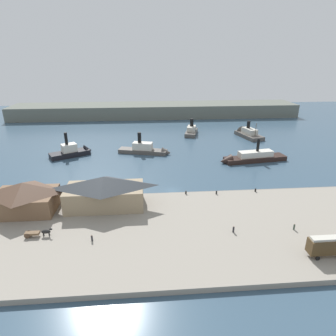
{
  "coord_description": "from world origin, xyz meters",
  "views": [
    {
      "loc": [
        -7.46,
        -77.15,
        38.11
      ],
      "look_at": [
        -0.05,
        13.31,
        2.0
      ],
      "focal_mm": 30.82,
      "sensor_mm": 36.0,
      "label": 1
    }
  ],
  "objects_px": {
    "ferry_approaching_west": "(74,151)",
    "pedestrian_walking_west": "(233,229)",
    "horse_cart": "(38,233)",
    "ferry_approaching_east": "(192,131)",
    "ferry_moored_east": "(247,133)",
    "ferry_mid_harbor": "(249,158)",
    "mooring_post_center_east": "(216,192)",
    "ferry_shed_central_terminal": "(25,197)",
    "mooring_post_center_west": "(186,193)",
    "mooring_post_west": "(255,190)",
    "pedestrian_at_waters_edge": "(294,227)",
    "pedestrian_near_east_shed": "(92,238)",
    "street_tram": "(333,245)",
    "ferry_shed_customs_shed": "(105,191)",
    "ferry_near_quay": "(148,150)"
  },
  "relations": [
    {
      "from": "street_tram",
      "to": "mooring_post_center_east",
      "type": "distance_m",
      "value": 32.43
    },
    {
      "from": "horse_cart",
      "to": "pedestrian_near_east_shed",
      "type": "height_order",
      "value": "horse_cart"
    },
    {
      "from": "pedestrian_walking_west",
      "to": "street_tram",
      "type": "bearing_deg",
      "value": -29.23
    },
    {
      "from": "ferry_moored_east",
      "to": "ferry_approaching_east",
      "type": "distance_m",
      "value": 27.18
    },
    {
      "from": "street_tram",
      "to": "ferry_mid_harbor",
      "type": "xyz_separation_m",
      "value": [
        3.17,
        56.3,
        -2.32
      ]
    },
    {
      "from": "mooring_post_center_west",
      "to": "mooring_post_west",
      "type": "bearing_deg",
      "value": -0.28
    },
    {
      "from": "ferry_shed_central_terminal",
      "to": "ferry_approaching_east",
      "type": "xyz_separation_m",
      "value": [
        53.97,
        75.45,
        -3.47
      ]
    },
    {
      "from": "mooring_post_center_west",
      "to": "horse_cart",
      "type": "bearing_deg",
      "value": -153.26
    },
    {
      "from": "mooring_post_west",
      "to": "ferry_near_quay",
      "type": "height_order",
      "value": "ferry_near_quay"
    },
    {
      "from": "ferry_approaching_east",
      "to": "ferry_shed_central_terminal",
      "type": "bearing_deg",
      "value": -125.57
    },
    {
      "from": "ferry_approaching_west",
      "to": "pedestrian_walking_west",
      "type": "bearing_deg",
      "value": -51.35
    },
    {
      "from": "ferry_shed_central_terminal",
      "to": "mooring_post_center_east",
      "type": "distance_m",
      "value": 50.23
    },
    {
      "from": "horse_cart",
      "to": "ferry_approaching_east",
      "type": "relative_size",
      "value": 0.36
    },
    {
      "from": "ferry_shed_customs_shed",
      "to": "pedestrian_walking_west",
      "type": "distance_m",
      "value": 33.06
    },
    {
      "from": "pedestrian_walking_west",
      "to": "mooring_post_center_east",
      "type": "distance_m",
      "value": 18.79
    },
    {
      "from": "pedestrian_walking_west",
      "to": "mooring_post_center_east",
      "type": "relative_size",
      "value": 1.78
    },
    {
      "from": "street_tram",
      "to": "ferry_approaching_west",
      "type": "distance_m",
      "value": 94.13
    },
    {
      "from": "pedestrian_at_waters_edge",
      "to": "ferry_approaching_east",
      "type": "distance_m",
      "value": 89.57
    },
    {
      "from": "pedestrian_at_waters_edge",
      "to": "ferry_approaching_west",
      "type": "bearing_deg",
      "value": 135.89
    },
    {
      "from": "pedestrian_at_waters_edge",
      "to": "mooring_post_center_east",
      "type": "xyz_separation_m",
      "value": [
        -13.17,
        18.89,
        -0.26
      ]
    },
    {
      "from": "street_tram",
      "to": "ferry_mid_harbor",
      "type": "relative_size",
      "value": 0.36
    },
    {
      "from": "ferry_moored_east",
      "to": "ferry_mid_harbor",
      "type": "distance_m",
      "value": 36.94
    },
    {
      "from": "horse_cart",
      "to": "ferry_near_quay",
      "type": "distance_m",
      "value": 62.73
    },
    {
      "from": "ferry_moored_east",
      "to": "pedestrian_at_waters_edge",
      "type": "bearing_deg",
      "value": -101.84
    },
    {
      "from": "pedestrian_at_waters_edge",
      "to": "ferry_shed_customs_shed",
      "type": "bearing_deg",
      "value": 161.73
    },
    {
      "from": "mooring_post_center_east",
      "to": "ferry_near_quay",
      "type": "relative_size",
      "value": 0.04
    },
    {
      "from": "pedestrian_near_east_shed",
      "to": "ferry_near_quay",
      "type": "distance_m",
      "value": 61.63
    },
    {
      "from": "pedestrian_near_east_shed",
      "to": "pedestrian_at_waters_edge",
      "type": "height_order",
      "value": "pedestrian_at_waters_edge"
    },
    {
      "from": "ferry_approaching_west",
      "to": "ferry_mid_harbor",
      "type": "bearing_deg",
      "value": -10.49
    },
    {
      "from": "ferry_shed_central_terminal",
      "to": "ferry_mid_harbor",
      "type": "xyz_separation_m",
      "value": [
        69.0,
        33.4,
        -3.71
      ]
    },
    {
      "from": "ferry_shed_central_terminal",
      "to": "ferry_approaching_east",
      "type": "relative_size",
      "value": 0.92
    },
    {
      "from": "ferry_shed_customs_shed",
      "to": "ferry_approaching_east",
      "type": "xyz_separation_m",
      "value": [
        34.47,
        74.75,
        -3.77
      ]
    },
    {
      "from": "ferry_mid_harbor",
      "to": "ferry_near_quay",
      "type": "bearing_deg",
      "value": 161.54
    },
    {
      "from": "ferry_shed_central_terminal",
      "to": "mooring_post_center_west",
      "type": "distance_m",
      "value": 41.8
    },
    {
      "from": "mooring_post_center_west",
      "to": "pedestrian_walking_west",
      "type": "bearing_deg",
      "value": -67.93
    },
    {
      "from": "horse_cart",
      "to": "ferry_approaching_west",
      "type": "xyz_separation_m",
      "value": [
        -4.84,
        57.51,
        -0.45
      ]
    },
    {
      "from": "mooring_post_west",
      "to": "mooring_post_center_east",
      "type": "relative_size",
      "value": 1.0
    },
    {
      "from": "ferry_mid_harbor",
      "to": "pedestrian_near_east_shed",
      "type": "bearing_deg",
      "value": -136.72
    },
    {
      "from": "pedestrian_near_east_shed",
      "to": "street_tram",
      "type": "bearing_deg",
      "value": -10.34
    },
    {
      "from": "horse_cart",
      "to": "ferry_near_quay",
      "type": "relative_size",
      "value": 0.27
    },
    {
      "from": "mooring_post_west",
      "to": "ferry_moored_east",
      "type": "height_order",
      "value": "ferry_moored_east"
    },
    {
      "from": "pedestrian_at_waters_edge",
      "to": "ferry_near_quay",
      "type": "height_order",
      "value": "ferry_near_quay"
    },
    {
      "from": "mooring_post_center_west",
      "to": "ferry_approaching_west",
      "type": "bearing_deg",
      "value": 134.75
    },
    {
      "from": "ferry_moored_east",
      "to": "ferry_mid_harbor",
      "type": "relative_size",
      "value": 0.69
    },
    {
      "from": "ferry_shed_customs_shed",
      "to": "mooring_post_center_west",
      "type": "relative_size",
      "value": 22.1
    },
    {
      "from": "ferry_near_quay",
      "to": "ferry_moored_east",
      "type": "bearing_deg",
      "value": 24.6
    },
    {
      "from": "mooring_post_center_west",
      "to": "ferry_approaching_west",
      "type": "height_order",
      "value": "ferry_approaching_west"
    },
    {
      "from": "ferry_shed_central_terminal",
      "to": "ferry_mid_harbor",
      "type": "distance_m",
      "value": 76.75
    },
    {
      "from": "pedestrian_near_east_shed",
      "to": "ferry_near_quay",
      "type": "relative_size",
      "value": 0.07
    },
    {
      "from": "horse_cart",
      "to": "pedestrian_at_waters_edge",
      "type": "height_order",
      "value": "horse_cart"
    }
  ]
}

